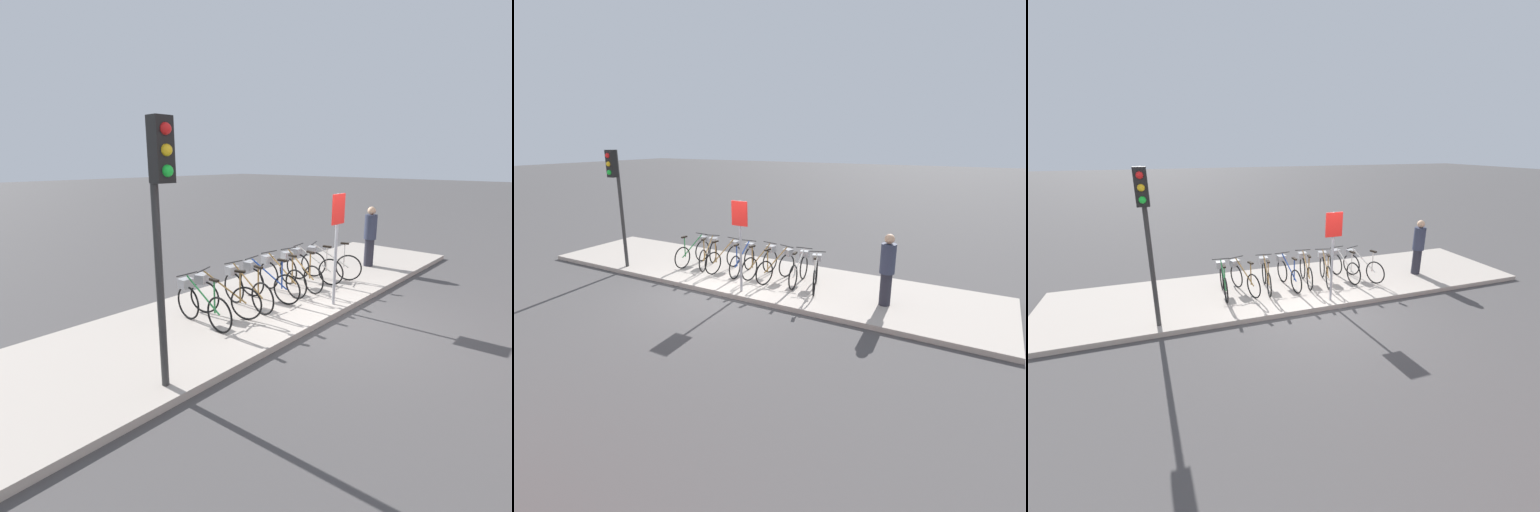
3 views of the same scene
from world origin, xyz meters
The scene contains 13 objects.
ground_plane centered at (0.00, 0.00, 0.00)m, with size 120.00×120.00×0.00m, color #423F3F.
sidewalk centered at (0.00, 1.59, 0.06)m, with size 13.24×3.18×0.12m.
parked_bicycle_0 centered at (-2.07, 1.57, 0.55)m, with size 0.46×1.55×0.96m.
parked_bicycle_1 centered at (-1.53, 1.59, 0.55)m, with size 0.63×1.49×0.96m.
parked_bicycle_2 centered at (-0.89, 1.56, 0.55)m, with size 0.46×1.55×0.96m.
parked_bicycle_3 centered at (-0.26, 1.55, 0.55)m, with size 0.46×1.55×0.96m.
parked_bicycle_4 centered at (0.31, 1.62, 0.55)m, with size 0.46×1.54×0.96m.
parked_bicycle_5 centered at (0.87, 1.52, 0.55)m, with size 0.53×1.52×0.96m.
parked_bicycle_6 centered at (1.49, 1.58, 0.55)m, with size 0.46×1.55×0.96m.
parked_bicycle_7 centered at (2.01, 1.43, 0.55)m, with size 0.64×1.48×0.96m.
pedestrian centered at (3.85, 1.21, 1.01)m, with size 0.34×0.34×1.69m.
traffic_light centered at (-3.71, 0.24, 2.59)m, with size 0.24×0.40×3.43m.
sign_post centered at (0.47, 0.29, 1.68)m, with size 0.44×0.07×2.30m.
Camera 3 is at (-3.27, -6.95, 3.92)m, focal length 24.00 mm.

